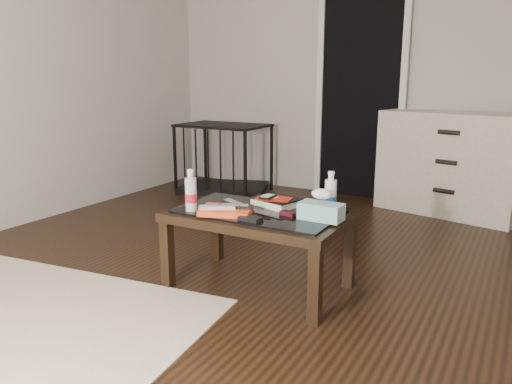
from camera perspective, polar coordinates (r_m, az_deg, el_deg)
ground at (r=2.93m, az=3.65°, el=-11.22°), size 5.00×5.00×0.00m
doorway at (r=5.12m, az=11.85°, el=10.82°), size 0.90×0.08×2.07m
coffee_table at (r=2.85m, az=0.31°, el=-3.39°), size 1.00×0.60×0.46m
dresser at (r=4.75m, az=21.36°, el=3.06°), size 1.28×0.77×0.90m
pet_crate at (r=5.35m, az=-3.71°, el=2.61°), size 1.05×0.87×0.71m
magazines at (r=2.78m, az=-3.42°, el=-2.13°), size 0.33×0.29×0.03m
remote_silver at (r=2.75m, az=-4.46°, el=-1.72°), size 0.20×0.14×0.02m
remote_black_front at (r=2.77m, az=-2.38°, el=-1.63°), size 0.20×0.12×0.02m
remote_black_back at (r=2.83m, az=-2.55°, el=-1.29°), size 0.20×0.13×0.02m
textbook at (r=2.93m, az=2.35°, el=-1.13°), size 0.29×0.26×0.05m
dvd_mailers at (r=2.92m, az=2.00°, el=-0.66°), size 0.19×0.14×0.01m
ipod at (r=2.90m, az=1.34°, el=-0.54°), size 0.07×0.10×0.02m
flip_phone at (r=2.74m, az=3.70°, el=-2.46°), size 0.10×0.07×0.02m
wallet at (r=2.64m, az=-0.66°, el=-3.06°), size 0.12×0.08×0.02m
water_bottle_left at (r=2.83m, az=-7.45°, el=0.21°), size 0.08×0.08×0.24m
water_bottle_right at (r=2.77m, az=8.53°, el=-0.07°), size 0.08×0.08×0.24m
tissue_box at (r=2.67m, az=7.45°, el=-2.21°), size 0.23×0.13×0.09m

